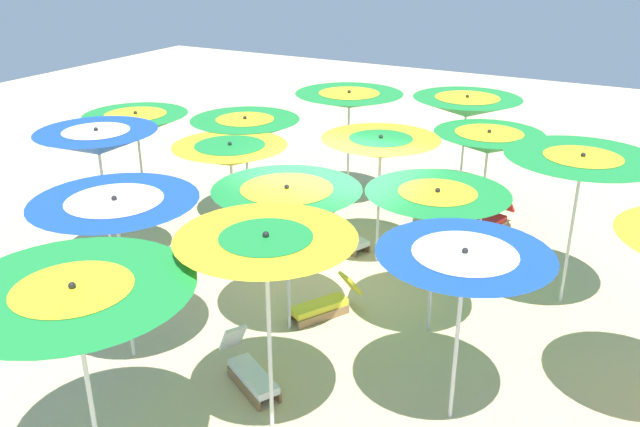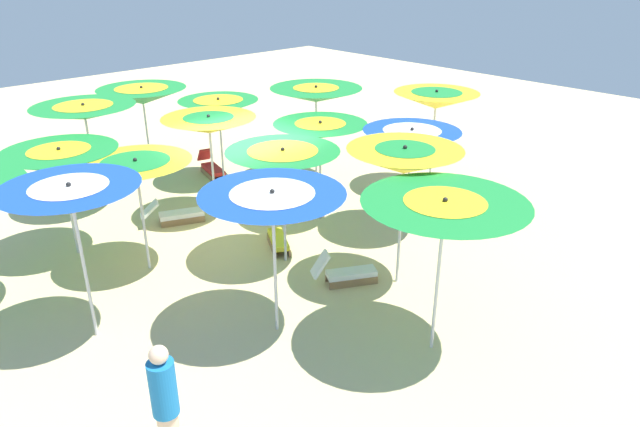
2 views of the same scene
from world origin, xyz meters
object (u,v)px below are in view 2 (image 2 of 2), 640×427
object	(u,v)px
beach_umbrella_4	(219,107)
beach_umbrella_2	(61,161)
beach_umbrella_8	(316,95)
beach_umbrella_11	(273,204)
beach_umbrella_15	(444,213)
lounger_1	(277,237)
beach_umbrella_0	(142,96)
beach_umbrella_14	(404,161)
beach_umbrella_9	(320,130)
lounger_0	(176,214)
beachgoer_0	(166,406)
beach_umbrella_6	(136,171)
beach_umbrella_7	(71,199)
beach_umbrella_5	(209,125)
beach_umbrella_13	(412,138)
beach_ball	(506,211)
beach_umbrella_12	(436,100)
beach_umbrella_10	(283,160)
lounger_2	(212,168)
beach_umbrella_1	(84,112)
lounger_3	(346,273)

from	to	relation	value
beach_umbrella_4	beach_umbrella_2	bearing A→B (deg)	106.61
beach_umbrella_8	beach_umbrella_11	world-z (taller)	beach_umbrella_8
beach_umbrella_15	lounger_1	xyz separation A→B (m)	(4.15, -0.42, -2.02)
beach_umbrella_4	lounger_1	distance (m)	4.38
beach_umbrella_0	beach_umbrella_14	world-z (taller)	beach_umbrella_14
beach_umbrella_2	beach_umbrella_14	bearing A→B (deg)	-143.29
beach_umbrella_9	lounger_0	world-z (taller)	beach_umbrella_9
beach_umbrella_9	beachgoer_0	bearing A→B (deg)	122.71
beach_umbrella_6	beach_umbrella_7	size ratio (longest dim) A/B	0.86
beach_umbrella_4	beach_umbrella_5	xyz separation A→B (m)	(-1.68, 1.37, 0.15)
beach_umbrella_13	beach_ball	distance (m)	3.11
beach_umbrella_4	beach_umbrella_11	xyz separation A→B (m)	(-5.99, 3.13, 0.21)
beach_umbrella_0	beach_umbrella_11	xyz separation A→B (m)	(-7.93, 2.11, 0.09)
beach_umbrella_11	lounger_1	distance (m)	3.46
beach_umbrella_4	beachgoer_0	world-z (taller)	beach_umbrella_4
beach_umbrella_5	beach_umbrella_12	bearing A→B (deg)	-115.01
beach_umbrella_0	beach_umbrella_5	bearing A→B (deg)	174.35
beach_umbrella_8	beach_umbrella_13	world-z (taller)	beach_umbrella_8
beach_umbrella_4	lounger_0	xyz separation A→B (m)	(-1.40, 2.21, -1.75)
beach_umbrella_5	beach_umbrella_10	distance (m)	2.69
beach_umbrella_8	beach_umbrella_9	xyz separation A→B (m)	(-1.81, 1.56, -0.21)
lounger_0	lounger_2	distance (m)	3.01
beach_umbrella_11	beach_umbrella_13	world-z (taller)	beach_umbrella_11
beach_umbrella_4	beach_ball	bearing A→B (deg)	-151.74
lounger_2	lounger_0	bearing A→B (deg)	-34.48
beach_umbrella_9	beach_umbrella_5	bearing A→B (deg)	42.99
beach_umbrella_4	beach_umbrella_14	xyz separation A→B (m)	(-6.34, 0.62, 0.35)
beach_umbrella_10	beach_umbrella_13	world-z (taller)	beach_umbrella_10
beach_umbrella_5	beach_umbrella_8	bearing A→B (deg)	-88.41
beach_umbrella_4	beach_umbrella_11	distance (m)	6.76
beach_umbrella_13	beach_umbrella_14	size ratio (longest dim) A/B	0.88
beach_umbrella_1	beach_umbrella_5	bearing A→B (deg)	-142.85
beach_umbrella_12	beachgoer_0	bearing A→B (deg)	109.57
beach_umbrella_1	beach_umbrella_6	distance (m)	3.46
beach_umbrella_14	beach_ball	size ratio (longest dim) A/B	9.90
beachgoer_0	beach_umbrella_13	bearing A→B (deg)	-100.70
lounger_0	lounger_3	bearing A→B (deg)	-55.89
beach_umbrella_8	lounger_3	xyz separation A→B (m)	(-4.16, 3.14, -2.03)
beach_umbrella_12	beachgoer_0	distance (m)	9.86
beach_umbrella_11	lounger_1	bearing A→B (deg)	-39.63
lounger_2	beach_ball	world-z (taller)	lounger_2
beach_umbrella_1	beach_umbrella_15	world-z (taller)	beach_umbrella_1
beach_umbrella_13	beach_ball	size ratio (longest dim) A/B	8.74
beach_umbrella_5	beachgoer_0	distance (m)	7.14
beach_umbrella_2	beachgoer_0	bearing A→B (deg)	167.37
beach_umbrella_0	beach_umbrella_6	xyz separation A→B (m)	(-4.77, 2.63, -0.12)
beach_umbrella_8	beach_umbrella_11	bearing A→B (deg)	131.70
beach_umbrella_11	beach_ball	xyz separation A→B (m)	(-0.21, -6.46, -2.03)
beach_umbrella_4	beach_umbrella_8	xyz separation A→B (m)	(-1.59, -1.80, 0.29)
beach_ball	beachgoer_0	bearing A→B (deg)	96.49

